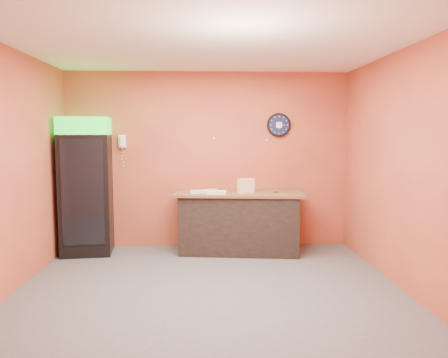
{
  "coord_description": "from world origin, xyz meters",
  "views": [
    {
      "loc": [
        -0.04,
        -5.02,
        1.8
      ],
      "look_at": [
        0.2,
        0.6,
        1.23
      ],
      "focal_mm": 35.0,
      "sensor_mm": 36.0,
      "label": 1
    }
  ],
  "objects": [
    {
      "name": "wrapped_sandwich_left",
      "position": [
        -0.12,
        1.49,
        0.95
      ],
      "size": [
        0.31,
        0.14,
        0.04
      ],
      "primitive_type": "cube",
      "rotation": [
        0.0,
        0.0,
        0.08
      ],
      "color": "silver",
      "rests_on": "butcher_paper"
    },
    {
      "name": "ceiling",
      "position": [
        0.0,
        0.0,
        2.8
      ],
      "size": [
        4.5,
        4.0,
        0.02
      ],
      "primitive_type": "cube",
      "color": "white",
      "rests_on": "back_wall"
    },
    {
      "name": "floor",
      "position": [
        0.0,
        0.0,
        0.0
      ],
      "size": [
        4.5,
        4.5,
        0.0
      ],
      "primitive_type": "plane",
      "color": "#47474C",
      "rests_on": "ground"
    },
    {
      "name": "right_wall",
      "position": [
        2.25,
        0.0,
        1.4
      ],
      "size": [
        0.02,
        4.0,
        2.8
      ],
      "primitive_type": "cube",
      "color": "#C25736",
      "rests_on": "floor"
    },
    {
      "name": "butcher_paper",
      "position": [
        0.48,
        1.6,
        0.91
      ],
      "size": [
        2.03,
        1.05,
        0.04
      ],
      "primitive_type": "cube",
      "rotation": [
        0.0,
        0.0,
        -0.1
      ],
      "color": "brown",
      "rests_on": "prep_counter"
    },
    {
      "name": "wall_phone",
      "position": [
        -1.35,
        1.95,
        1.7
      ],
      "size": [
        0.11,
        0.1,
        0.2
      ],
      "color": "white",
      "rests_on": "back_wall"
    },
    {
      "name": "left_wall",
      "position": [
        -2.25,
        0.0,
        1.4
      ],
      "size": [
        0.02,
        4.0,
        2.8
      ],
      "primitive_type": "cube",
      "color": "#C25736",
      "rests_on": "floor"
    },
    {
      "name": "wall_clock",
      "position": [
        1.14,
        1.97,
        1.96
      ],
      "size": [
        0.38,
        0.06,
        0.38
      ],
      "color": "black",
      "rests_on": "back_wall"
    },
    {
      "name": "beverage_cooler",
      "position": [
        -1.85,
        1.6,
        1.01
      ],
      "size": [
        0.8,
        0.81,
        2.06
      ],
      "rotation": [
        0.0,
        0.0,
        0.11
      ],
      "color": "black",
      "rests_on": "floor"
    },
    {
      "name": "wrapped_sandwich_mid",
      "position": [
        0.12,
        1.35,
        0.95
      ],
      "size": [
        0.3,
        0.16,
        0.04
      ],
      "primitive_type": "cube",
      "rotation": [
        0.0,
        0.0,
        -0.17
      ],
      "color": "silver",
      "rests_on": "butcher_paper"
    },
    {
      "name": "back_wall",
      "position": [
        0.0,
        2.0,
        1.4
      ],
      "size": [
        4.5,
        0.02,
        2.8
      ],
      "primitive_type": "cube",
      "color": "#C25736",
      "rests_on": "floor"
    },
    {
      "name": "sub_roll_stack",
      "position": [
        0.57,
        1.5,
        1.04
      ],
      "size": [
        0.27,
        0.18,
        0.21
      ],
      "rotation": [
        0.0,
        0.0,
        0.42
      ],
      "color": "beige",
      "rests_on": "butcher_paper"
    },
    {
      "name": "wrapped_sandwich_right",
      "position": [
        0.01,
        1.65,
        0.95
      ],
      "size": [
        0.27,
        0.2,
        0.04
      ],
      "primitive_type": "cube",
      "rotation": [
        0.0,
        0.0,
        0.48
      ],
      "color": "silver",
      "rests_on": "butcher_paper"
    },
    {
      "name": "prep_counter",
      "position": [
        0.48,
        1.6,
        0.44
      ],
      "size": [
        1.86,
        0.99,
        0.89
      ],
      "primitive_type": "cube",
      "rotation": [
        0.0,
        0.0,
        -0.12
      ],
      "color": "black",
      "rests_on": "floor"
    },
    {
      "name": "kitchen_tool",
      "position": [
        0.3,
        1.67,
        0.96
      ],
      "size": [
        0.06,
        0.06,
        0.06
      ],
      "primitive_type": "cylinder",
      "color": "silver",
      "rests_on": "butcher_paper"
    }
  ]
}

